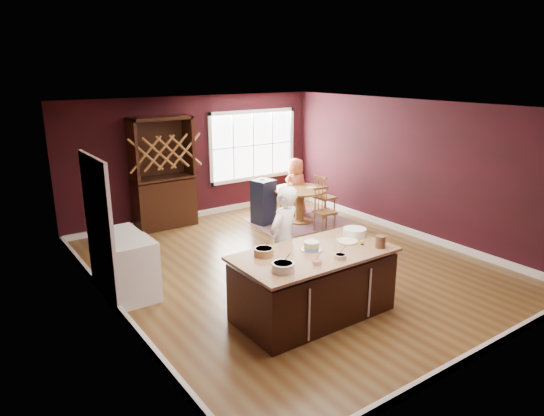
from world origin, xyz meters
The scene contains 28 objects.
room_shell centered at (0.00, 0.00, 1.35)m, with size 7.00×7.00×7.00m.
window centered at (1.50, 3.47, 1.50)m, with size 2.36×0.10×1.66m, color white, non-canonical shape.
doorway centered at (-2.97, 0.60, 1.02)m, with size 0.08×1.26×2.13m, color white, non-canonical shape.
kitchen_island centered at (-0.79, -1.56, 0.44)m, with size 2.18×1.14×0.92m.
dining_table centered at (1.64, 1.83, 0.53)m, with size 1.17×1.17×0.75m.
baker centered at (-0.70, -0.76, 0.83)m, with size 0.61×0.40×1.66m, color white.
layer_cake centered at (-0.76, -1.47, 0.98)m, with size 0.29×0.29×0.12m, color silver, non-canonical shape.
bowl_blue centered at (-1.49, -1.82, 0.97)m, with size 0.28×0.28×0.11m, color white.
bowl_yellow centered at (-1.39, -1.27, 0.97)m, with size 0.27×0.27×0.10m, color olive.
bowl_pink centered at (-1.01, -1.88, 0.95)m, with size 0.14×0.14×0.05m, color white.
bowl_olive centered at (-0.65, -1.92, 0.95)m, with size 0.15×0.15×0.06m, color beige.
drinking_glass centered at (-0.38, -1.57, 0.99)m, with size 0.08×0.08×0.15m, color silver.
dinner_plate centered at (-0.15, -1.52, 0.93)m, with size 0.30×0.30×0.02m, color beige.
white_tub centered at (0.12, -1.39, 0.98)m, with size 0.33×0.33×0.11m, color white.
stoneware_crock centered at (0.07, -1.94, 1.00)m, with size 0.14×0.14×0.17m, color #523527.
toy_figurine centered at (-0.06, -1.73, 0.96)m, with size 0.04×0.04×0.07m, color yellow, non-canonical shape.
rug centered at (1.64, 1.83, 0.01)m, with size 2.05×1.58×0.01m, color brown.
chair_east centered at (2.38, 1.83, 0.49)m, with size 0.41×0.39×0.98m, color brown, non-canonical shape.
chair_south centered at (1.65, 1.00, 0.47)m, with size 0.39×0.37×0.93m, color brown, non-canonical shape.
chair_north centered at (2.02, 2.65, 0.52)m, with size 0.43×0.41×1.03m, color brown, non-canonical shape.
seated_woman centered at (1.88, 2.29, 0.66)m, with size 0.65×0.42×1.33m, color #CE633B.
high_chair centered at (0.93, 2.20, 0.51)m, with size 0.41×0.41×1.01m, color black, non-canonical shape.
toddler centered at (0.89, 2.18, 0.81)m, with size 0.18×0.14×0.26m, color #8CA5BF, non-canonical shape.
table_plate centered at (1.91, 1.76, 0.76)m, with size 0.20×0.20×0.02m, color beige.
table_cup centered at (1.47, 1.98, 0.80)m, with size 0.13×0.13×0.10m, color white.
hutch centered at (-0.90, 3.22, 1.16)m, with size 1.27×0.53×2.33m, color #3C2216.
washer centered at (-2.64, 0.28, 0.45)m, with size 0.63×0.61×0.91m, color silver.
dryer centered at (-2.64, 0.92, 0.45)m, with size 0.61×0.59×0.89m, color white.
Camera 1 is at (-4.70, -6.17, 3.30)m, focal length 32.00 mm.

